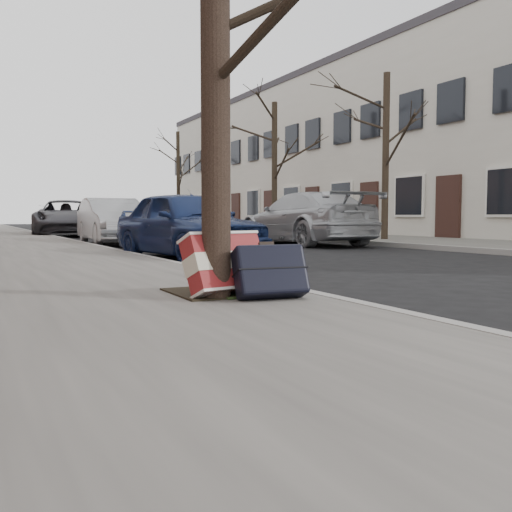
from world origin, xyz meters
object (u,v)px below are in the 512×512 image
car_near_front (187,224)px  car_near_mid (113,221)px  suitcase_red (226,264)px  suitcase_navy (270,271)px

car_near_front → car_near_mid: 6.16m
suitcase_red → car_near_mid: bearing=68.6°
car_near_front → car_near_mid: size_ratio=0.96×
suitcase_navy → car_near_front: car_near_front is taller
suitcase_red → suitcase_navy: 0.42m
car_near_mid → suitcase_navy: bearing=-95.6°
suitcase_red → suitcase_navy: (0.25, -0.33, -0.04)m
car_near_mid → car_near_front: bearing=-89.0°
suitcase_navy → car_near_front: 6.09m
suitcase_red → car_near_front: 5.84m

